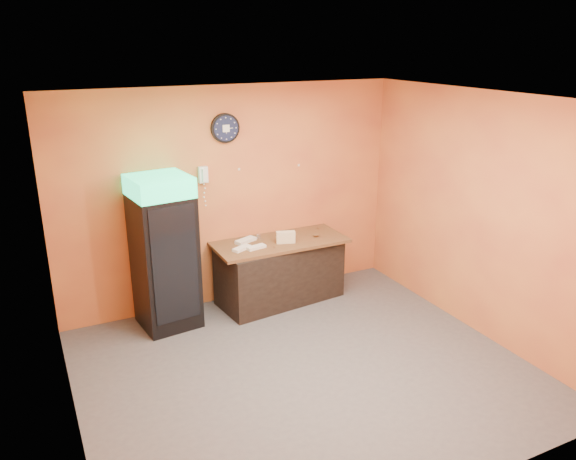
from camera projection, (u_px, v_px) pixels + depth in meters
floor at (304, 370)px, 5.92m from camera, size 4.50×4.50×0.00m
back_wall at (232, 197)px, 7.17m from camera, size 4.50×0.02×2.80m
left_wall at (60, 289)px, 4.53m from camera, size 0.02×4.00×2.80m
right_wall at (479, 215)px, 6.41m from camera, size 0.02×4.00×2.80m
ceiling at (307, 99)px, 5.02m from camera, size 4.50×4.00×0.02m
beverage_cooler at (165, 256)px, 6.57m from camera, size 0.72×0.73×1.85m
prep_counter at (280, 272)px, 7.40m from camera, size 1.67×0.88×0.80m
wall_clock at (225, 128)px, 6.83m from camera, size 0.36×0.06×0.36m
wall_phone at (203, 175)px, 6.85m from camera, size 0.11×0.10×0.20m
butcher_paper at (280, 242)px, 7.26m from camera, size 1.73×0.78×0.04m
sub_roll_stack at (286, 237)px, 7.15m from camera, size 0.25×0.15×0.15m
wrapped_sandwich_left at (242, 248)px, 6.93m from camera, size 0.27×0.20×0.04m
wrapped_sandwich_mid at (256, 247)px, 6.97m from camera, size 0.26×0.14×0.04m
wrapped_sandwich_right at (246, 240)px, 7.19m from camera, size 0.31×0.22×0.04m
kitchen_tool at (259, 236)px, 7.32m from camera, size 0.06×0.06×0.06m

